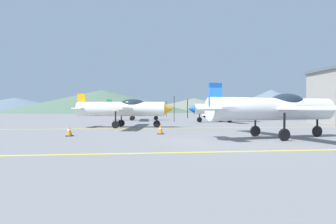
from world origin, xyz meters
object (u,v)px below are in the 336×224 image
object	(u,v)px
airplane_near	(277,108)
traffic_cone_front	(69,131)
traffic_cone_side	(161,129)
airplane_back	(136,109)
airplane_far	(221,109)
airplane_mid	(125,108)
car_sedan	(214,113)

from	to	relation	value
airplane_near	traffic_cone_front	bearing A→B (deg)	168.09
traffic_cone_front	traffic_cone_side	bearing A→B (deg)	7.66
airplane_near	airplane_back	distance (m)	24.33
airplane_near	airplane_far	xyz separation A→B (m)	(2.35, 17.09, 0.00)
traffic_cone_side	airplane_mid	bearing A→B (deg)	110.92
airplane_far	traffic_cone_front	bearing A→B (deg)	-131.70
airplane_near	airplane_mid	bearing A→B (deg)	131.52
airplane_far	traffic_cone_front	distance (m)	19.87
airplane_far	airplane_back	bearing A→B (deg)	147.30
airplane_back	car_sedan	xyz separation A→B (m)	(13.86, 11.51, -0.70)
airplane_back	traffic_cone_front	distance (m)	21.30
car_sedan	traffic_cone_front	bearing A→B (deg)	-118.32
traffic_cone_front	airplane_far	bearing A→B (deg)	48.30
airplane_mid	car_sedan	xyz separation A→B (m)	(14.76, 25.58, -0.70)
traffic_cone_side	car_sedan	bearing A→B (deg)	68.69
airplane_back	traffic_cone_side	size ratio (longest dim) A/B	15.48
traffic_cone_front	traffic_cone_side	world-z (taller)	same
airplane_mid	airplane_back	xyz separation A→B (m)	(0.90, 14.08, 0.00)
airplane_near	airplane_mid	world-z (taller)	same
airplane_mid	traffic_cone_front	world-z (taller)	airplane_mid
airplane_near	airplane_back	world-z (taller)	same
airplane_near	airplane_back	bearing A→B (deg)	107.24
car_sedan	traffic_cone_side	xyz separation A→B (m)	(-12.39, -31.77, -0.56)
airplane_mid	traffic_cone_front	xyz separation A→B (m)	(-2.73, -6.87, -1.25)
airplane_back	traffic_cone_front	bearing A→B (deg)	-99.84
car_sedan	airplane_far	bearing A→B (deg)	-103.69
airplane_mid	airplane_far	size ratio (longest dim) A/B	1.00
airplane_back	traffic_cone_side	bearing A→B (deg)	-85.86
traffic_cone_front	airplane_back	bearing A→B (deg)	80.16
airplane_far	traffic_cone_front	size ratio (longest dim) A/B	15.54
airplane_near	airplane_far	bearing A→B (deg)	82.17
airplane_back	airplane_near	bearing A→B (deg)	-72.76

